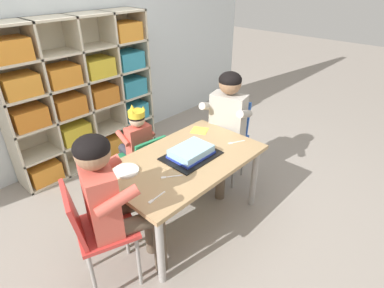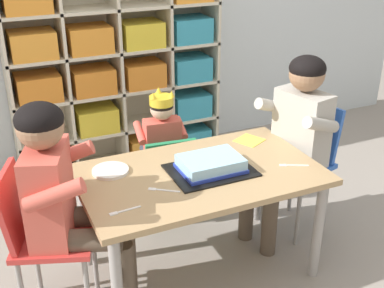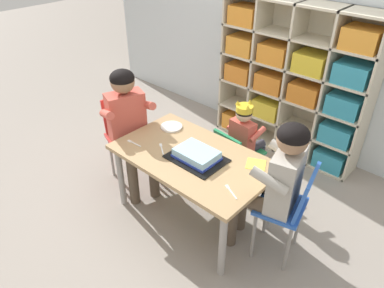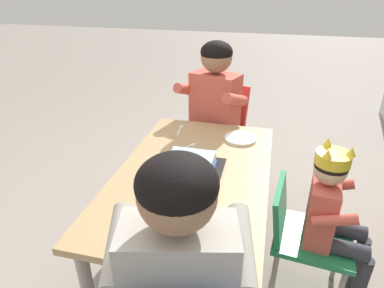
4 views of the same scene
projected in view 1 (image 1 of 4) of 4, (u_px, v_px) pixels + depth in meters
name	position (u px, v px, depth m)	size (l,w,h in m)	color
ground	(186.00, 218.00, 2.55)	(16.00, 16.00, 0.00)	gray
classroom_back_wall	(58.00, 21.00, 2.81)	(5.28, 0.10, 2.74)	silver
storage_cubby_shelf	(85.00, 97.00, 3.03)	(1.47, 0.31, 1.44)	beige
activity_table	(185.00, 166.00, 2.30)	(1.16, 0.69, 0.58)	tan
classroom_chair_blue	(144.00, 159.00, 2.70)	(0.35, 0.39, 0.57)	#238451
child_with_crown	(136.00, 139.00, 2.69)	(0.31, 0.31, 0.81)	#D15647
classroom_chair_adult_side	(95.00, 228.00, 1.83)	(0.45, 0.43, 0.75)	red
adult_helper_seated	(112.00, 195.00, 1.78)	(0.48, 0.46, 1.05)	#D15647
classroom_chair_guest_side	(229.00, 133.00, 2.87)	(0.38, 0.38, 0.75)	blue
guest_at_table_side	(225.00, 119.00, 2.69)	(0.47, 0.45, 1.05)	#B2ADA3
birthday_cake_on_tray	(191.00, 153.00, 2.27)	(0.40, 0.30, 0.07)	black
paper_plate_stack	(126.00, 171.00, 2.11)	(0.18, 0.18, 0.01)	white
paper_napkin_square	(200.00, 130.00, 2.64)	(0.13, 0.13, 0.00)	#F4DB4C
fork_beside_plate_stack	(156.00, 198.00, 1.87)	(0.14, 0.02, 0.00)	white
fork_at_table_front_edge	(236.00, 142.00, 2.47)	(0.14, 0.08, 0.00)	white
fork_near_child_seat	(170.00, 177.00, 2.06)	(0.13, 0.10, 0.00)	white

